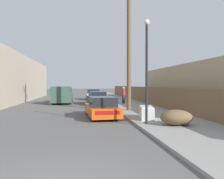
{
  "coord_description": "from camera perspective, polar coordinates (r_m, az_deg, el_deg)",
  "views": [
    {
      "loc": [
        0.53,
        -4.04,
        2.0
      ],
      "look_at": [
        2.62,
        10.37,
        1.69
      ],
      "focal_mm": 35.0,
      "sensor_mm": 36.0,
      "label": 1
    }
  ],
  "objects": [
    {
      "name": "sidewalk_curb",
      "position": [
        28.01,
        1.58,
        -2.74
      ],
      "size": [
        4.2,
        63.0,
        0.12
      ],
      "primitive_type": "cube",
      "color": "gray",
      "rests_on": "ground"
    },
    {
      "name": "discarded_fridge",
      "position": [
        12.32,
        8.98,
        -5.97
      ],
      "size": [
        0.99,
        1.82,
        0.71
      ],
      "rotation": [
        0.0,
        0.0,
        -0.19
      ],
      "color": "silver",
      "rests_on": "sidewalk_curb"
    },
    {
      "name": "parked_sports_car_red",
      "position": [
        13.59,
        -2.72,
        -4.77
      ],
      "size": [
        1.99,
        4.42,
        1.27
      ],
      "rotation": [
        0.0,
        0.0,
        0.07
      ],
      "color": "#E05114",
      "rests_on": "ground"
    },
    {
      "name": "car_parked_mid",
      "position": [
        22.47,
        -3.97,
        -2.3
      ],
      "size": [
        2.06,
        4.61,
        1.32
      ],
      "rotation": [
        0.0,
        0.0,
        0.07
      ],
      "color": "black",
      "rests_on": "ground"
    },
    {
      "name": "car_parked_far",
      "position": [
        29.77,
        -4.97,
        -1.36
      ],
      "size": [
        1.81,
        4.3,
        1.4
      ],
      "rotation": [
        0.0,
        0.0,
        0.01
      ],
      "color": "silver",
      "rests_on": "ground"
    },
    {
      "name": "pickup_truck",
      "position": [
        24.13,
        -12.78,
        -1.39
      ],
      "size": [
        2.1,
        5.35,
        1.82
      ],
      "rotation": [
        0.0,
        0.0,
        3.13
      ],
      "color": "#385647",
      "rests_on": "ground"
    },
    {
      "name": "utility_pole",
      "position": [
        16.51,
        4.44,
        11.53
      ],
      "size": [
        1.8,
        0.32,
        9.47
      ],
      "color": "brown",
      "rests_on": "sidewalk_curb"
    },
    {
      "name": "street_lamp",
      "position": [
        10.61,
        9.04,
        6.61
      ],
      "size": [
        0.26,
        0.26,
        4.99
      ],
      "color": "#232326",
      "rests_on": "sidewalk_curb"
    },
    {
      "name": "brush_pile",
      "position": [
        10.7,
        16.45,
        -7.0
      ],
      "size": [
        1.54,
        1.23,
        0.72
      ],
      "color": "brown",
      "rests_on": "sidewalk_curb"
    },
    {
      "name": "wooden_fence",
      "position": [
        24.51,
        7.67,
        -1.22
      ],
      "size": [
        0.08,
        37.48,
        1.67
      ],
      "primitive_type": "cube",
      "color": "brown",
      "rests_on": "sidewalk_curb"
    },
    {
      "name": "building_left_block",
      "position": [
        31.35,
        -26.4,
        2.34
      ],
      "size": [
        7.0,
        24.34,
        5.35
      ],
      "primitive_type": "cube",
      "color": "tan",
      "rests_on": "ground"
    },
    {
      "name": "building_right_house",
      "position": [
        20.69,
        24.94,
        0.73
      ],
      "size": [
        6.0,
        19.33,
        3.72
      ],
      "primitive_type": "cube",
      "color": "tan",
      "rests_on": "ground"
    },
    {
      "name": "pedestrian",
      "position": [
        22.06,
        3.04,
        -1.44
      ],
      "size": [
        0.34,
        0.34,
        1.67
      ],
      "color": "#282D42",
      "rests_on": "sidewalk_curb"
    }
  ]
}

